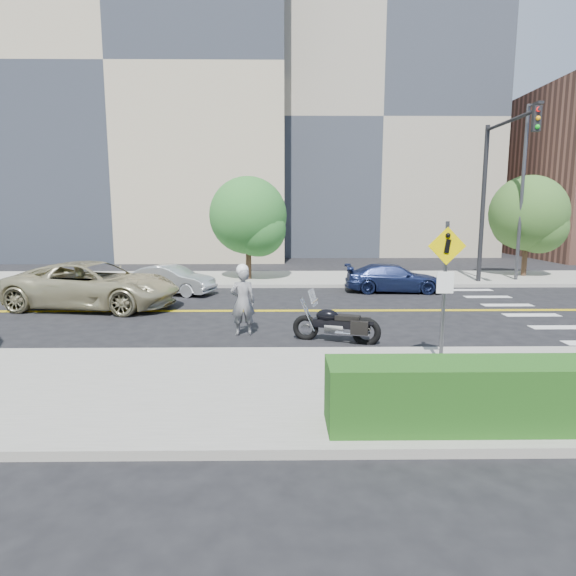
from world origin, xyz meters
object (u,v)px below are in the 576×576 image
Objects in this scene: suv at (94,285)px; motorcycle at (337,316)px; pedestrian_sign at (445,279)px; parked_car_silver at (171,280)px; parked_car_blue at (393,278)px; motorcyclist at (243,300)px.

motorcycle is at bearing -110.52° from suv.
pedestrian_sign reaches higher than parked_car_silver.
suv is 1.64× the size of parked_car_silver.
parked_car_silver is 9.24m from parked_car_blue.
motorcyclist reaches higher than motorcycle.
parked_car_blue is at bearing -68.57° from parked_car_silver.
motorcyclist is 0.33× the size of suv.
motorcyclist reaches higher than parked_car_blue.
motorcyclist is 0.49× the size of parked_car_blue.
motorcycle is (2.47, -0.73, -0.30)m from motorcyclist.
parked_car_silver reaches higher than parked_car_blue.
parked_car_silver is (-5.94, 7.40, -0.08)m from motorcycle.
parked_car_silver is at bearing 95.54° from parked_car_blue.
pedestrian_sign reaches higher than suv.
pedestrian_sign is 3.32m from motorcycle.
pedestrian_sign is 1.35× the size of motorcycle.
parked_car_silver is at bearing -26.16° from suv.
suv is at bearing 163.30° from parked_car_silver.
suv is (-5.50, 3.79, -0.16)m from motorcyclist.
motorcycle is (-1.96, 2.35, -1.28)m from pedestrian_sign.
motorcyclist is (-4.43, 3.08, -0.98)m from pedestrian_sign.
parked_car_blue is at bearing -136.47° from motorcyclist.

